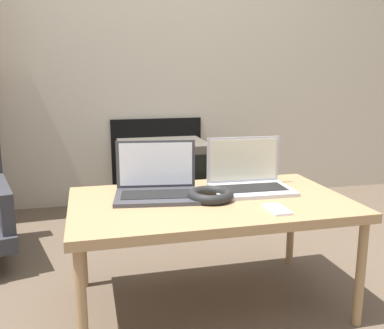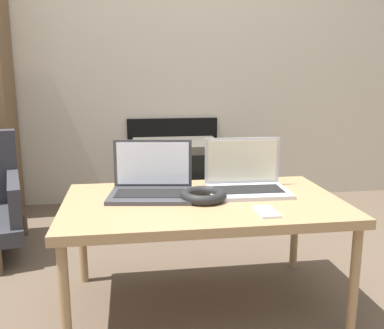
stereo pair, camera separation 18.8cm
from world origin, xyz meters
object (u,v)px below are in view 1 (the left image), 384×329
(laptop_right, at_px, (249,179))
(headphones, at_px, (210,195))
(phone, at_px, (277,209))
(laptop_left, at_px, (156,185))
(tv, at_px, (163,177))

(laptop_right, xyz_separation_m, headphones, (-0.21, -0.12, -0.03))
(headphones, relative_size, phone, 1.45)
(laptop_left, height_order, phone, laptop_left)
(headphones, distance_m, phone, 0.28)
(laptop_left, bearing_deg, tv, 86.95)
(phone, bearing_deg, laptop_right, 88.66)
(laptop_left, xyz_separation_m, phone, (0.40, -0.31, -0.04))
(laptop_right, bearing_deg, tv, 100.03)
(phone, height_order, tv, tv)
(phone, relative_size, tv, 0.21)
(laptop_left, bearing_deg, headphones, -22.35)
(tv, bearing_deg, laptop_right, -81.91)
(laptop_left, relative_size, laptop_right, 1.07)
(headphones, xyz_separation_m, tv, (0.04, 1.30, -0.23))
(laptop_left, distance_m, tv, 1.23)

